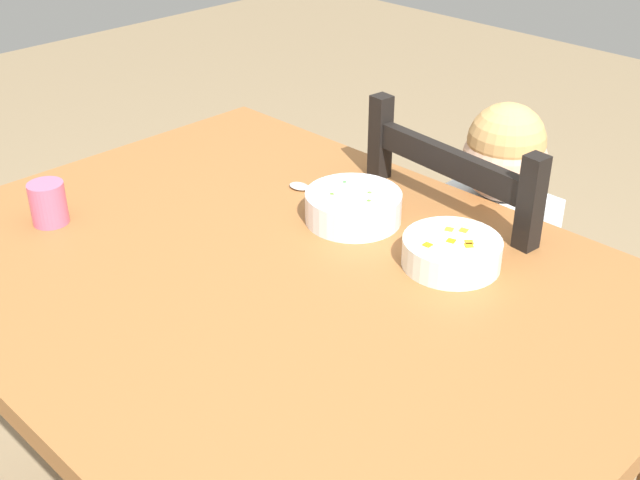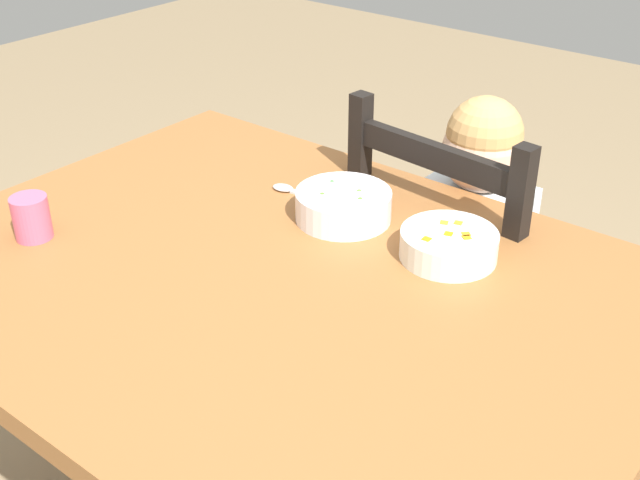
# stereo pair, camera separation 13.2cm
# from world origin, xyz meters

# --- Properties ---
(dining_table) EXTENTS (1.28, 0.96, 0.76)m
(dining_table) POSITION_xyz_m (0.00, 0.00, 0.66)
(dining_table) COLOR #945C2F
(dining_table) RESTS_ON ground
(dining_chair) EXTENTS (0.46, 0.46, 0.94)m
(dining_chair) POSITION_xyz_m (0.08, 0.52, 0.45)
(dining_chair) COLOR black
(dining_chair) RESTS_ON ground
(child_figure) EXTENTS (0.32, 0.31, 0.94)m
(child_figure) POSITION_xyz_m (0.08, 0.52, 0.62)
(child_figure) COLOR silver
(child_figure) RESTS_ON ground
(bowl_of_peas) EXTENTS (0.18, 0.18, 0.06)m
(bowl_of_peas) POSITION_xyz_m (-0.03, 0.23, 0.79)
(bowl_of_peas) COLOR white
(bowl_of_peas) RESTS_ON dining_table
(bowl_of_carrots) EXTENTS (0.17, 0.17, 0.05)m
(bowl_of_carrots) POSITION_xyz_m (0.20, 0.23, 0.79)
(bowl_of_carrots) COLOR white
(bowl_of_carrots) RESTS_ON dining_table
(spoon) EXTENTS (0.14, 0.04, 0.01)m
(spoon) POSITION_xyz_m (-0.18, 0.25, 0.77)
(spoon) COLOR silver
(spoon) RESTS_ON dining_table
(drinking_cup) EXTENTS (0.07, 0.07, 0.08)m
(drinking_cup) POSITION_xyz_m (-0.42, -0.18, 0.80)
(drinking_cup) COLOR #DA5C7F
(drinking_cup) RESTS_ON dining_table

